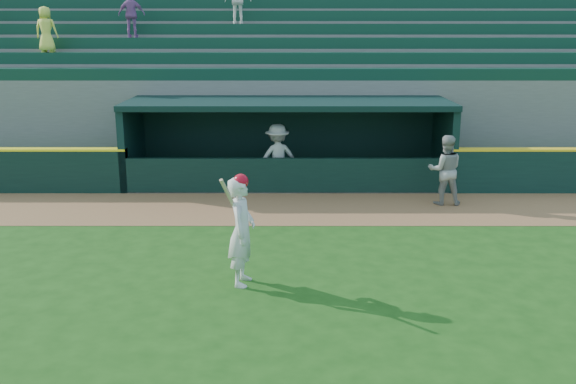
# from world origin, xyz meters

# --- Properties ---
(ground) EXTENTS (120.00, 120.00, 0.00)m
(ground) POSITION_xyz_m (0.00, 0.00, 0.00)
(ground) COLOR #1A4611
(ground) RESTS_ON ground
(warning_track) EXTENTS (40.00, 3.00, 0.01)m
(warning_track) POSITION_xyz_m (0.00, 4.90, 0.01)
(warning_track) COLOR brown
(warning_track) RESTS_ON ground
(dugout_player_front) EXTENTS (0.93, 0.75, 1.83)m
(dugout_player_front) POSITION_xyz_m (4.09, 5.34, 0.92)
(dugout_player_front) COLOR #969792
(dugout_player_front) RESTS_ON ground
(dugout_player_inside) EXTENTS (1.37, 1.02, 1.88)m
(dugout_player_inside) POSITION_xyz_m (-0.31, 6.91, 0.94)
(dugout_player_inside) COLOR #A7A7A2
(dugout_player_inside) RESTS_ON ground
(dugout) EXTENTS (9.40, 2.80, 2.46)m
(dugout) POSITION_xyz_m (0.00, 8.00, 1.36)
(dugout) COLOR slate
(dugout) RESTS_ON ground
(stands) EXTENTS (34.50, 6.25, 7.57)m
(stands) POSITION_xyz_m (-0.02, 12.57, 2.39)
(stands) COLOR slate
(stands) RESTS_ON ground
(batter_at_plate) EXTENTS (0.62, 0.83, 2.07)m
(batter_at_plate) POSITION_xyz_m (-0.83, -0.03, 1.02)
(batter_at_plate) COLOR silver
(batter_at_plate) RESTS_ON ground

